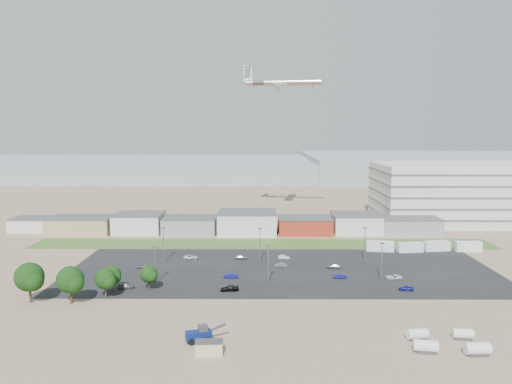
{
  "coord_description": "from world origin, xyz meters",
  "views": [
    {
      "loc": [
        -1.32,
        -118.0,
        39.74
      ],
      "look_at": [
        -2.32,
        22.0,
        22.01
      ],
      "focal_mm": 35.0,
      "sensor_mm": 36.0,
      "label": 1
    }
  ],
  "objects_px": {
    "parked_car_1": "(340,276)",
    "telehandler": "(199,334)",
    "tree_far_left": "(29,280)",
    "parked_car_9": "(191,257)",
    "parked_car_12": "(334,266)",
    "storage_tank_nw": "(417,334)",
    "box_trailer_a": "(380,246)",
    "parked_car_4": "(231,276)",
    "parked_car_7": "(281,265)",
    "parked_car_5": "(141,266)",
    "parked_car_10": "(126,286)",
    "parked_car_3": "(229,288)",
    "parked_car_6": "(241,257)",
    "portable_shed": "(209,348)",
    "parked_car_0": "(394,277)",
    "parked_car_11": "(284,257)",
    "airliner": "(284,83)",
    "parked_car_2": "(406,288)"
  },
  "relations": [
    {
      "from": "parked_car_3",
      "to": "storage_tank_nw",
      "type": "bearing_deg",
      "value": 47.57
    },
    {
      "from": "parked_car_2",
      "to": "parked_car_12",
      "type": "relative_size",
      "value": 0.85
    },
    {
      "from": "telehandler",
      "to": "parked_car_12",
      "type": "distance_m",
      "value": 59.94
    },
    {
      "from": "portable_shed",
      "to": "parked_car_10",
      "type": "height_order",
      "value": "portable_shed"
    },
    {
      "from": "airliner",
      "to": "parked_car_2",
      "type": "distance_m",
      "value": 128.01
    },
    {
      "from": "airliner",
      "to": "parked_car_11",
      "type": "height_order",
      "value": "airliner"
    },
    {
      "from": "tree_far_left",
      "to": "parked_car_5",
      "type": "height_order",
      "value": "tree_far_left"
    },
    {
      "from": "parked_car_7",
      "to": "parked_car_9",
      "type": "bearing_deg",
      "value": -106.26
    },
    {
      "from": "airliner",
      "to": "portable_shed",
      "type": "bearing_deg",
      "value": -87.78
    },
    {
      "from": "telehandler",
      "to": "tree_far_left",
      "type": "relative_size",
      "value": 0.72
    },
    {
      "from": "storage_tank_nw",
      "to": "parked_car_5",
      "type": "relative_size",
      "value": 1.13
    },
    {
      "from": "airliner",
      "to": "parked_car_3",
      "type": "bearing_deg",
      "value": -89.44
    },
    {
      "from": "telehandler",
      "to": "parked_car_3",
      "type": "xyz_separation_m",
      "value": [
        3.98,
        29.82,
        -0.95
      ]
    },
    {
      "from": "tree_far_left",
      "to": "parked_car_10",
      "type": "distance_m",
      "value": 22.41
    },
    {
      "from": "parked_car_5",
      "to": "parked_car_10",
      "type": "xyz_separation_m",
      "value": [
        0.46,
        -18.4,
        0.02
      ]
    },
    {
      "from": "telehandler",
      "to": "parked_car_3",
      "type": "bearing_deg",
      "value": 65.53
    },
    {
      "from": "telehandler",
      "to": "parked_car_12",
      "type": "bearing_deg",
      "value": 39.92
    },
    {
      "from": "telehandler",
      "to": "parked_car_11",
      "type": "bearing_deg",
      "value": 55.73
    },
    {
      "from": "parked_car_5",
      "to": "parked_car_12",
      "type": "relative_size",
      "value": 0.82
    },
    {
      "from": "parked_car_1",
      "to": "parked_car_7",
      "type": "bearing_deg",
      "value": -128.35
    },
    {
      "from": "parked_car_4",
      "to": "parked_car_6",
      "type": "relative_size",
      "value": 0.97
    },
    {
      "from": "parked_car_7",
      "to": "telehandler",
      "type": "bearing_deg",
      "value": -18.37
    },
    {
      "from": "parked_car_1",
      "to": "parked_car_11",
      "type": "height_order",
      "value": "parked_car_1"
    },
    {
      "from": "portable_shed",
      "to": "parked_car_4",
      "type": "relative_size",
      "value": 1.25
    },
    {
      "from": "tree_far_left",
      "to": "parked_car_12",
      "type": "relative_size",
      "value": 2.56
    },
    {
      "from": "storage_tank_nw",
      "to": "parked_car_1",
      "type": "distance_m",
      "value": 40.12
    },
    {
      "from": "telehandler",
      "to": "storage_tank_nw",
      "type": "xyz_separation_m",
      "value": [
        41.39,
        1.29,
        -0.44
      ]
    },
    {
      "from": "portable_shed",
      "to": "tree_far_left",
      "type": "height_order",
      "value": "tree_far_left"
    },
    {
      "from": "parked_car_4",
      "to": "parked_car_9",
      "type": "relative_size",
      "value": 0.89
    },
    {
      "from": "parked_car_1",
      "to": "telehandler",
      "type": "bearing_deg",
      "value": -41.61
    },
    {
      "from": "portable_shed",
      "to": "parked_car_4",
      "type": "bearing_deg",
      "value": 85.2
    },
    {
      "from": "parked_car_1",
      "to": "parked_car_0",
      "type": "bearing_deg",
      "value": 84.77
    },
    {
      "from": "parked_car_9",
      "to": "parked_car_12",
      "type": "height_order",
      "value": "parked_car_9"
    },
    {
      "from": "parked_car_2",
      "to": "parked_car_9",
      "type": "height_order",
      "value": "parked_car_9"
    },
    {
      "from": "telehandler",
      "to": "tree_far_left",
      "type": "xyz_separation_m",
      "value": [
        -41.33,
        21.12,
        3.73
      ]
    },
    {
      "from": "parked_car_4",
      "to": "parked_car_11",
      "type": "height_order",
      "value": "parked_car_4"
    },
    {
      "from": "box_trailer_a",
      "to": "parked_car_5",
      "type": "relative_size",
      "value": 2.56
    },
    {
      "from": "portable_shed",
      "to": "parked_car_4",
      "type": "xyz_separation_m",
      "value": [
        1.2,
        45.85,
        -0.59
      ]
    },
    {
      "from": "parked_car_7",
      "to": "parked_car_11",
      "type": "distance_m",
      "value": 9.08
    },
    {
      "from": "parked_car_7",
      "to": "parked_car_12",
      "type": "height_order",
      "value": "parked_car_12"
    },
    {
      "from": "telehandler",
      "to": "parked_car_6",
      "type": "height_order",
      "value": "telehandler"
    },
    {
      "from": "parked_car_0",
      "to": "parked_car_5",
      "type": "distance_m",
      "value": 70.53
    },
    {
      "from": "storage_tank_nw",
      "to": "parked_car_6",
      "type": "height_order",
      "value": "storage_tank_nw"
    },
    {
      "from": "box_trailer_a",
      "to": "parked_car_0",
      "type": "xyz_separation_m",
      "value": [
        -3.72,
        -30.83,
        -1.05
      ]
    },
    {
      "from": "storage_tank_nw",
      "to": "box_trailer_a",
      "type": "height_order",
      "value": "box_trailer_a"
    },
    {
      "from": "airliner",
      "to": "parked_car_1",
      "type": "height_order",
      "value": "airliner"
    },
    {
      "from": "storage_tank_nw",
      "to": "parked_car_5",
      "type": "height_order",
      "value": "storage_tank_nw"
    },
    {
      "from": "parked_car_0",
      "to": "parked_car_2",
      "type": "height_order",
      "value": "parked_car_2"
    },
    {
      "from": "parked_car_1",
      "to": "parked_car_3",
      "type": "bearing_deg",
      "value": -72.2
    },
    {
      "from": "parked_car_4",
      "to": "parked_car_12",
      "type": "height_order",
      "value": "parked_car_4"
    }
  ]
}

